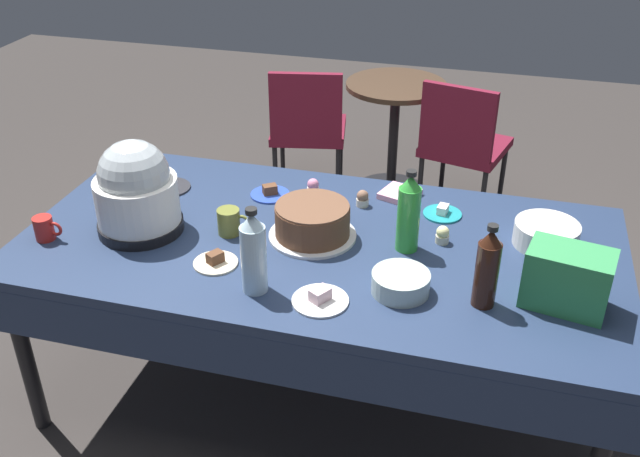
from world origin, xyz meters
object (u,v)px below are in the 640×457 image
(dessert_plate_white, at_px, (320,299))
(cupcake_rose, at_px, (313,187))
(soda_bottle_water, at_px, (253,253))
(dessert_plate_teal, at_px, (442,213))
(dessert_plate_cobalt, at_px, (270,193))
(ceramic_snack_bowl, at_px, (546,234))
(cupcake_lemon, at_px, (363,198))
(round_cafe_table, at_px, (394,118))
(slow_cooker, at_px, (136,191))
(coffee_mug_olive, at_px, (230,222))
(maroon_chair_left, at_px, (308,125))
(soda_bottle_cola, at_px, (487,269))
(maroon_chair_right, at_px, (462,141))
(coffee_mug_red, at_px, (45,228))
(dessert_plate_cream, at_px, (216,261))
(soda_bottle_lime_soda, at_px, (409,213))
(frosted_layer_cake, at_px, (312,222))
(dessert_plate_charcoal, at_px, (169,186))
(cupcake_berry, at_px, (443,235))
(soda_carton, at_px, (568,279))
(glass_salad_bowl, at_px, (401,283))
(potluck_table, at_px, (320,254))

(dessert_plate_white, relative_size, cupcake_rose, 2.75)
(soda_bottle_water, bearing_deg, dessert_plate_white, -2.33)
(dessert_plate_teal, height_order, dessert_plate_cobalt, dessert_plate_cobalt)
(ceramic_snack_bowl, bearing_deg, soda_bottle_water, -149.27)
(cupcake_lemon, bearing_deg, round_cafe_table, 95.14)
(slow_cooker, height_order, coffee_mug_olive, slow_cooker)
(soda_bottle_water, relative_size, coffee_mug_olive, 2.40)
(maroon_chair_left, height_order, round_cafe_table, maroon_chair_left)
(soda_bottle_cola, bearing_deg, maroon_chair_right, 96.76)
(maroon_chair_right, bearing_deg, ceramic_snack_bowl, -74.24)
(dessert_plate_teal, distance_m, soda_bottle_water, 0.87)
(cupcake_lemon, relative_size, coffee_mug_red, 0.60)
(soda_bottle_water, height_order, coffee_mug_olive, soda_bottle_water)
(dessert_plate_cream, height_order, soda_bottle_lime_soda, soda_bottle_lime_soda)
(coffee_mug_red, height_order, round_cafe_table, coffee_mug_red)
(frosted_layer_cake, relative_size, dessert_plate_charcoal, 1.80)
(dessert_plate_teal, xyz_separation_m, cupcake_berry, (0.02, -0.21, 0.02))
(slow_cooker, bearing_deg, soda_carton, -2.63)
(dessert_plate_cream, height_order, cupcake_lemon, cupcake_lemon)
(dessert_plate_teal, bearing_deg, cupcake_berry, -83.44)
(soda_bottle_cola, height_order, maroon_chair_right, soda_bottle_cola)
(glass_salad_bowl, xyz_separation_m, soda_bottle_water, (-0.46, -0.11, 0.11))
(cupcake_berry, distance_m, maroon_chair_left, 1.86)
(glass_salad_bowl, relative_size, dessert_plate_teal, 1.28)
(coffee_mug_olive, height_order, round_cafe_table, coffee_mug_olive)
(cupcake_berry, bearing_deg, slow_cooker, -169.30)
(dessert_plate_cream, xyz_separation_m, soda_bottle_lime_soda, (0.63, 0.28, 0.13))
(cupcake_berry, height_order, soda_bottle_lime_soda, soda_bottle_lime_soda)
(soda_bottle_lime_soda, relative_size, soda_bottle_water, 1.02)
(ceramic_snack_bowl, height_order, cupcake_lemon, ceramic_snack_bowl)
(soda_carton, bearing_deg, round_cafe_table, 124.56)
(cupcake_berry, distance_m, soda_carton, 0.51)
(dessert_plate_white, height_order, soda_bottle_water, soda_bottle_water)
(slow_cooker, height_order, round_cafe_table, slow_cooker)
(coffee_mug_olive, bearing_deg, glass_salad_bowl, -16.61)
(cupcake_berry, xyz_separation_m, coffee_mug_red, (-1.41, -0.36, 0.01))
(cupcake_lemon, xyz_separation_m, maroon_chair_left, (-0.63, 1.37, -0.29))
(dessert_plate_cobalt, distance_m, round_cafe_table, 1.64)
(dessert_plate_charcoal, relative_size, coffee_mug_red, 1.63)
(glass_salad_bowl, xyz_separation_m, ceramic_snack_bowl, (0.46, 0.43, 0.01))
(frosted_layer_cake, height_order, soda_bottle_cola, soda_bottle_cola)
(ceramic_snack_bowl, relative_size, coffee_mug_red, 2.09)
(cupcake_berry, bearing_deg, dessert_plate_cream, -154.53)
(dessert_plate_teal, relative_size, soda_carton, 0.58)
(round_cafe_table, bearing_deg, coffee_mug_red, -113.31)
(dessert_plate_cream, relative_size, cupcake_lemon, 2.32)
(potluck_table, height_order, maroon_chair_right, maroon_chair_right)
(cupcake_lemon, distance_m, soda_bottle_water, 0.70)
(ceramic_snack_bowl, distance_m, dessert_plate_white, 0.89)
(soda_bottle_lime_soda, bearing_deg, dessert_plate_teal, 71.29)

